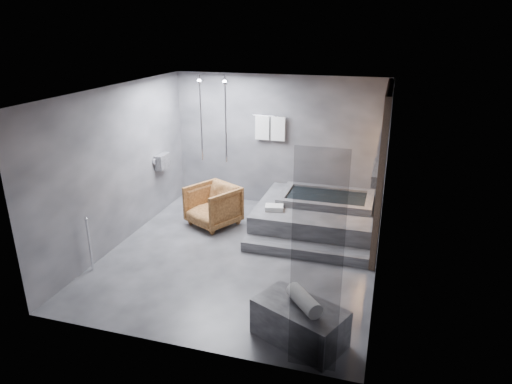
% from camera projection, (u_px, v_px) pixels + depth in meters
% --- Properties ---
extents(room, '(5.00, 5.04, 2.82)m').
position_uv_depth(room, '(268.00, 156.00, 7.42)').
color(room, '#313134').
rests_on(room, ground).
extents(tub_deck, '(2.20, 2.00, 0.50)m').
position_uv_depth(tub_deck, '(316.00, 216.00, 8.84)').
color(tub_deck, '#37373A').
rests_on(tub_deck, ground).
extents(tub_step, '(2.20, 0.36, 0.18)m').
position_uv_depth(tub_step, '(305.00, 251.00, 7.84)').
color(tub_step, '#37373A').
rests_on(tub_step, ground).
extents(concrete_bench, '(1.27, 1.03, 0.50)m').
position_uv_depth(concrete_bench, '(299.00, 323.00, 5.68)').
color(concrete_bench, '#2D2D2F').
rests_on(concrete_bench, ground).
extents(driftwood_chair, '(1.17, 1.18, 0.80)m').
position_uv_depth(driftwood_chair, '(213.00, 206.00, 8.95)').
color(driftwood_chair, '#4F2C13').
rests_on(driftwood_chair, ground).
extents(rolled_towel, '(0.51, 0.55, 0.20)m').
position_uv_depth(rolled_towel, '(304.00, 300.00, 5.53)').
color(rolled_towel, silver).
rests_on(rolled_towel, concrete_bench).
extents(deck_towel, '(0.38, 0.31, 0.09)m').
position_uv_depth(deck_towel, '(274.00, 208.00, 8.47)').
color(deck_towel, silver).
rests_on(deck_towel, tub_deck).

